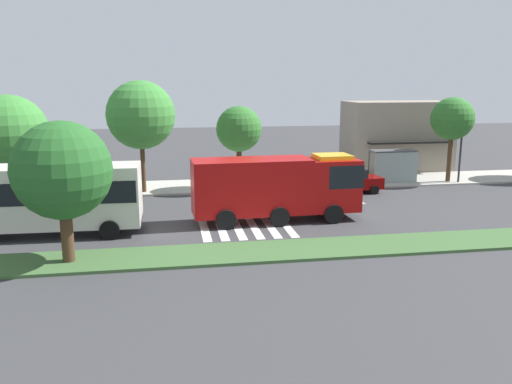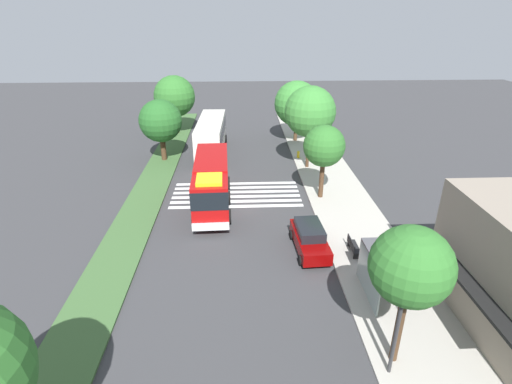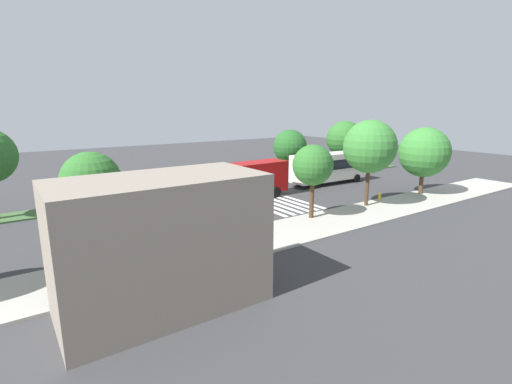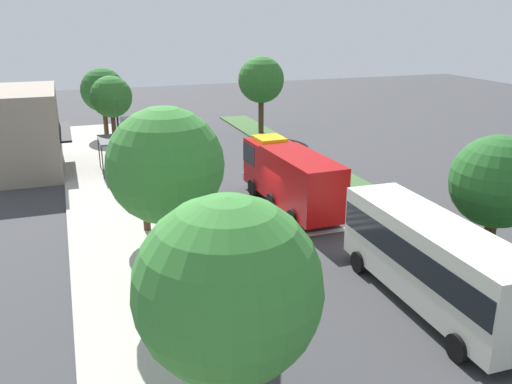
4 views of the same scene
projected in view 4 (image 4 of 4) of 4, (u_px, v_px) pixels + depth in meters
The scene contains 20 objects.
ground_plane at pixel (262, 212), 32.32m from camera, with size 120.00×120.00×0.00m, color #38383A.
sidewalk at pixel (117, 229), 29.62m from camera, with size 60.00×5.10×0.14m, color #ADA89E.
median_strip at pixel (371, 198), 34.65m from camera, with size 60.00×3.00×0.14m, color #3D6033.
crosswalk at pixel (273, 223), 30.75m from camera, with size 4.95×10.64×0.01m.
fire_truck at pixel (288, 174), 32.68m from camera, with size 9.75×3.05×3.74m.
parked_car_west at pixel (162, 175), 36.69m from camera, with size 4.61×2.20×1.74m.
parked_car_mid at pixel (130, 127), 52.16m from camera, with size 4.48×2.05×1.70m.
transit_bus at pixel (432, 257), 21.46m from camera, with size 10.07×3.05×3.63m.
bus_stop_shelter at pixel (114, 148), 39.64m from camera, with size 3.50×1.40×2.46m.
bench_near_shelter at pixel (121, 180), 36.47m from camera, with size 1.60×0.50×0.90m.
street_lamp at pixel (117, 112), 43.79m from camera, with size 0.36×0.36×5.95m.
storefront_building at pixel (27, 131), 39.90m from camera, with size 9.06×5.33×6.10m.
sidewalk_tree_far_west at pixel (228, 289), 14.24m from camera, with size 5.08×5.08×6.86m.
sidewalk_tree_west at pixel (165, 166), 21.61m from camera, with size 4.74×4.74×7.78m.
sidewalk_tree_center at pixel (142, 152), 28.06m from camera, with size 3.27×3.27×5.98m.
sidewalk_tree_east at pixel (111, 97), 42.66m from camera, with size 3.27×3.27×6.53m.
sidewalk_tree_far_east at pixel (103, 90), 50.73m from camera, with size 4.10×4.10×6.33m.
median_tree_west at pixel (497, 182), 24.19m from camera, with size 4.20×4.20×6.13m.
median_tree_center at pixel (261, 80), 51.42m from camera, with size 4.38×4.38×7.31m.
fire_hydrant at pixel (197, 307), 21.05m from camera, with size 0.28×0.28×0.70m, color gold.
Camera 4 is at (-28.42, 10.46, 11.36)m, focal length 38.06 mm.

